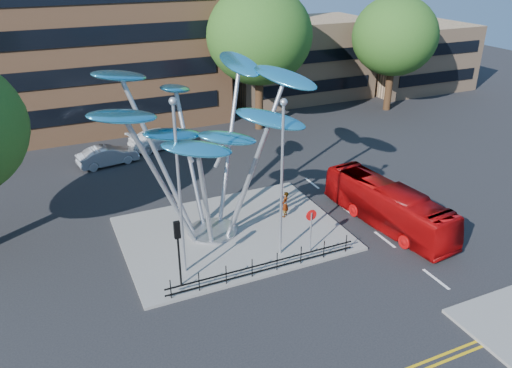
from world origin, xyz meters
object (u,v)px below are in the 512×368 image
street_lamp_left (178,175)px  traffic_light_island (178,240)px  street_lamp_right (282,166)px  pedestrian (285,204)px  parked_car_right (161,138)px  no_entry_sign_island (311,224)px  red_bus (388,206)px  tree_right (259,36)px  parked_car_mid (108,156)px  tree_far (395,36)px  leaf_sculpture (205,116)px

street_lamp_left → traffic_light_island: street_lamp_left is taller
street_lamp_right → pedestrian: bearing=59.1°
street_lamp_right → parked_car_right: street_lamp_right is taller
traffic_light_island → no_entry_sign_island: size_ratio=1.40×
red_bus → tree_right: bearing=82.5°
red_bus → parked_car_mid: bearing=123.9°
pedestrian → parked_car_mid: (-8.21, 12.67, -0.23)m
street_lamp_right → pedestrian: size_ratio=5.20×
parked_car_mid → parked_car_right: 4.89m
tree_right → no_entry_sign_island: 21.31m
street_lamp_left → red_bus: (12.06, -0.16, -4.10)m
street_lamp_left → no_entry_sign_island: 7.47m
no_entry_sign_island → red_bus: bearing=8.4°
tree_far → traffic_light_island: tree_far is taller
street_lamp_right → parked_car_mid: street_lamp_right is taller
no_entry_sign_island → red_bus: size_ratio=0.27×
pedestrian → street_lamp_right: bearing=14.5°
traffic_light_island → red_bus: 12.67m
leaf_sculpture → parked_car_right: 15.59m
parked_car_mid → tree_right: bearing=-87.4°
street_lamp_left → parked_car_mid: (-1.17, 15.58, -4.63)m
pedestrian → no_entry_sign_island: bearing=37.5°
red_bus → pedestrian: (-5.03, 3.07, -0.30)m
street_lamp_right → red_bus: street_lamp_right is taller
tree_right → traffic_light_island: tree_right is taller
parked_car_mid → no_entry_sign_island: bearing=-164.6°
tree_right → traffic_light_island: (-13.00, -19.50, -5.42)m
tree_right → pedestrian: tree_right is taller
tree_far → leaf_sculpture: 28.53m
street_lamp_right → red_bus: (7.06, 0.34, -3.84)m
parked_car_right → tree_far: bearing=-97.2°
tree_right → street_lamp_left: tree_right is taller
street_lamp_right → pedestrian: 5.74m
pedestrian → parked_car_right: (-3.71, 14.58, -0.19)m
street_lamp_left → pedestrian: size_ratio=5.51×
street_lamp_right → parked_car_right: 18.58m
tree_right → no_entry_sign_island: tree_right is taller
no_entry_sign_island → parked_car_right: bearing=99.7°
parked_car_mid → parked_car_right: size_ratio=0.84×
tree_far → parked_car_mid: size_ratio=2.46×
tree_right → leaf_sculpture: tree_right is taller
traffic_light_island → street_lamp_right: bearing=5.2°
no_entry_sign_island → parked_car_right: (-3.17, 18.48, -1.05)m
pedestrian → parked_car_mid: pedestrian is taller
parked_car_right → street_lamp_right: bearing=175.6°
street_lamp_right → parked_car_mid: (-6.17, 16.08, -4.37)m
pedestrian → leaf_sculpture: bearing=-48.0°
traffic_light_island → pedestrian: 8.66m
leaf_sculpture → traffic_light_island: size_ratio=3.71×
tree_far → parked_car_right: tree_far is taller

